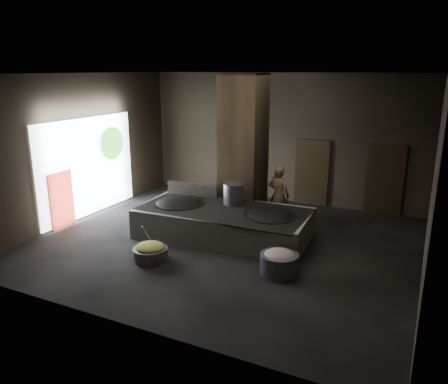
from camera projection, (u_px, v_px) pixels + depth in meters
The scene contains 28 objects.
floor at pixel (225, 243), 12.13m from camera, with size 10.00×9.00×0.10m, color black.
ceiling at pixel (225, 71), 10.87m from camera, with size 10.00×9.00×0.10m, color black.
back_wall at pixel (281, 138), 15.44m from camera, with size 10.00×0.10×4.50m, color black.
front_wall at pixel (111, 210), 7.56m from camera, with size 10.00×0.10×4.50m, color black.
left_wall at pixel (80, 147), 13.62m from camera, with size 0.10×9.00×4.50m, color black.
right_wall at pixel (436, 183), 9.38m from camera, with size 0.10×9.00×4.50m, color black.
pillar at pixel (243, 149), 13.27m from camera, with size 1.20×1.20×4.50m, color black.
hearth_platform at pixel (224, 223), 12.33m from camera, with size 4.76×2.28×0.83m, color #A2B09E.
platform_cap at pixel (224, 210), 12.22m from camera, with size 4.66×2.24×0.03m, color black.
wok_left at pixel (178, 205), 12.80m from camera, with size 1.50×1.50×0.41m, color black.
wok_left_rim at pixel (178, 203), 12.78m from camera, with size 1.53×1.53×0.05m, color black.
wok_right at pixel (270, 218), 11.71m from camera, with size 1.40×1.40×0.39m, color black.
wok_right_rim at pixel (270, 216), 11.69m from camera, with size 1.43×1.43×0.05m, color black.
stock_pot at pixel (233, 194), 12.59m from camera, with size 0.58×0.58×0.62m, color gray.
splash_guard at pixel (192, 190), 13.42m from camera, with size 1.66×0.06×0.41m, color black.
cook at pixel (279, 195), 13.22m from camera, with size 0.67×0.43×1.85m, color olive.
veg_basin at pixel (151, 254), 10.89m from camera, with size 0.86×0.86×0.32m, color slate.
veg_fill at pixel (150, 247), 10.84m from camera, with size 0.71×0.71×0.22m, color #80A851.
ladle at pixel (148, 236), 10.98m from camera, with size 0.03×0.03×0.68m, color gray.
meat_basin at pixel (279, 264), 10.13m from camera, with size 0.90×0.90×0.49m, color slate.
meat_fill at pixel (280, 256), 10.08m from camera, with size 0.74×0.74×0.28m, color #BE727F.
doorway_near at pixel (312, 174), 15.16m from camera, with size 1.18×0.08×2.38m, color black.
doorway_near_glow at pixel (309, 175), 15.26m from camera, with size 0.87×0.04×2.06m, color #8C6647.
doorway_far at pixel (384, 181), 14.15m from camera, with size 1.18×0.08×2.38m, color black.
doorway_far_glow at pixel (384, 182), 14.26m from camera, with size 0.81×0.04×1.92m, color #8C6647.
left_opening at pixel (88, 167), 13.93m from camera, with size 0.04×4.20×3.10m, color white.
pavilion_sliver at pixel (62, 200), 12.98m from camera, with size 0.05×0.90×1.70m, color maroon.
tree_silhouette at pixel (112, 143), 14.68m from camera, with size 0.28×1.10×1.10m, color #194714.
Camera 1 is at (4.90, -10.16, 4.61)m, focal length 35.00 mm.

